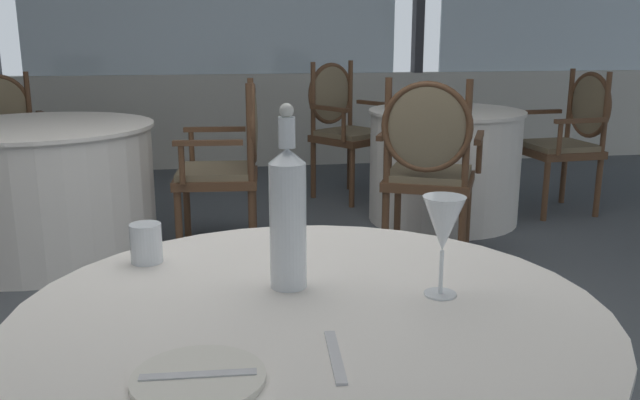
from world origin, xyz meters
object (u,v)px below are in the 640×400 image
Objects in this scene: water_tumbler at (146,243)px; dining_chair_0_2 at (571,131)px; dining_chair_1_1 at (232,154)px; side_plate at (198,378)px; dining_chair_0_0 at (342,119)px; wine_glass at (443,226)px; dining_chair_0_1 at (428,159)px; dining_chair_1_2 at (4,133)px; water_bottle at (288,214)px.

water_tumbler is 3.83m from dining_chair_0_2.
dining_chair_0_2 is 1.01× the size of dining_chair_1_1.
dining_chair_0_0 is at bearing 76.14° from side_plate.
water_tumbler is (-0.12, 0.56, 0.04)m from side_plate.
wine_glass is 2.29m from dining_chair_0_1.
wine_glass is 2.25× the size of water_tumbler.
dining_chair_0_2 is at bearing 57.08° from wine_glass.
side_plate is 0.21× the size of dining_chair_1_1.
dining_chair_1_1 is at bearing 6.60° from dining_chair_0_2.
wine_glass is at bearing 101.65° from dining_chair_1_1.
side_plate is at bearing -77.76° from water_tumbler.
dining_chair_0_1 is 1.05× the size of dining_chair_1_2.
water_bottle is at bearing -47.77° from dining_chair_0_0.
water_bottle reaches higher than side_plate.
dining_chair_0_0 reaches higher than dining_chair_0_1.
dining_chair_0_2 is 3.88m from dining_chair_1_2.
water_bottle is 2.55m from dining_chair_1_1.
wine_glass is at bearing -172.66° from dining_chair_0_1.
dining_chair_0_1 is (0.97, 2.07, -0.30)m from water_bottle.
dining_chair_1_2 is (-2.51, 1.49, -0.03)m from dining_chair_0_1.
dining_chair_0_0 reaches higher than water_tumbler.
water_bottle is 0.37× the size of dining_chair_0_1.
wine_glass is at bearing -43.24° from dining_chair_0_0.
dining_chair_0_2 is at bearing -29.97° from dining_chair_0_1.
dining_chair_0_0 is 1.01× the size of dining_chair_0_1.
water_tumbler is 0.09× the size of dining_chair_1_2.
dining_chair_0_1 reaches higher than dining_chair_1_2.
water_bottle is 4.19× the size of water_tumbler.
side_plate is at bearing 91.80° from dining_chair_1_1.
side_plate is 0.21× the size of dining_chair_1_2.
dining_chair_0_0 is 1.04× the size of dining_chair_0_2.
dining_chair_0_0 is 1.05× the size of dining_chair_1_1.
dining_chair_0_1 is at bearing 55.94° from water_tumbler.
wine_glass is 2.66m from dining_chair_1_1.
dining_chair_1_2 is at bearing -29.95° from dining_chair_1_1.
side_plate is at bearing 179.59° from dining_chair_0_1.
water_bottle is 3.89m from dining_chair_1_2.
dining_chair_0_1 reaches higher than wine_glass.
dining_chair_0_1 is at bearing 160.51° from dining_chair_1_1.
water_bottle is 1.86× the size of wine_glass.
dining_chair_0_2 is at bearing 29.98° from dining_chair_0_0.
wine_glass is at bearing 51.89° from dining_chair_0_2.
dining_chair_1_2 is at bearing -13.31° from dining_chair_0_2.
dining_chair_0_0 is (1.12, 3.50, -0.19)m from water_tumbler.
dining_chair_0_1 is (1.15, 2.43, -0.15)m from side_plate.
dining_chair_0_2 reaches higher than dining_chair_1_1.
wine_glass is 0.20× the size of dining_chair_0_2.
dining_chair_0_0 is at bearing 77.41° from water_bottle.
dining_chair_0_0 reaches higher than side_plate.
wine_glass is 4.10m from dining_chair_1_2.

